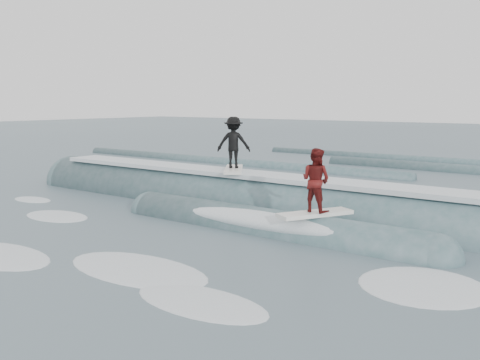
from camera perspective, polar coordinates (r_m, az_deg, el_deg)
The scene contains 6 objects.
ground at distance 13.97m, azimuth -8.66°, elevation -6.16°, with size 160.00×160.00×0.00m, color #40525E.
breaking_wave at distance 16.83m, azimuth 2.12°, elevation -3.42°, with size 21.67×3.91×2.26m.
surfer_black at distance 17.63m, azimuth -0.69°, elevation 3.78°, with size 1.60×1.95×1.79m.
surfer_red at distance 13.54m, azimuth 8.07°, elevation -0.46°, with size 1.43×2.02×1.71m.
whitewater at distance 12.59m, azimuth -11.47°, elevation -7.85°, with size 16.38×6.05×0.10m.
far_swells at distance 29.01m, azimuth 16.87°, elevation 1.13°, with size 37.91×8.65×0.80m.
Camera 1 is at (9.66, -9.46, 3.49)m, focal length 40.00 mm.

